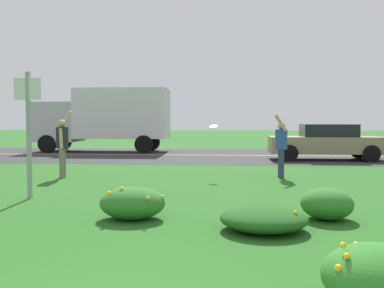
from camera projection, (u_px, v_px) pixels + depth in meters
name	position (u px, v px, depth m)	size (l,w,h in m)	color
ground_plane	(189.00, 183.00, 11.98)	(120.00, 120.00, 0.00)	#26601E
highway_strip	(207.00, 155.00, 21.23)	(120.00, 9.26, 0.01)	#2D2D30
highway_center_stripe	(207.00, 155.00, 21.23)	(120.00, 0.16, 0.00)	yellow
daylily_clump_near_camera	(264.00, 219.00, 6.80)	(1.29, 1.31, 0.35)	#1E5619
daylily_clump_front_right	(379.00, 277.00, 3.96)	(0.98, 1.02, 0.59)	#2D7526
daylily_clump_front_left	(327.00, 204.00, 7.55)	(0.85, 0.91, 0.51)	#2D7526
daylily_clump_mid_center	(133.00, 203.00, 7.58)	(1.08, 0.94, 0.55)	#2D7526
sign_post_near_path	(28.00, 122.00, 9.48)	(0.56, 0.10, 2.61)	#93969B
person_thrower_dark_shirt	(62.00, 143.00, 12.94)	(0.40, 0.51, 1.89)	#232328
person_catcher_blue_shirt	(281.00, 144.00, 12.98)	(0.40, 0.51, 1.79)	#2D4C9E
frisbee_pale_blue	(214.00, 127.00, 13.00)	(0.25, 0.23, 0.13)	#ADD6E5
car_tan_center_left	(326.00, 142.00, 18.72)	(4.50, 2.00, 1.45)	#937F60
box_truck_silver	(105.00, 116.00, 23.64)	(6.70, 2.46, 3.20)	#B7BABF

